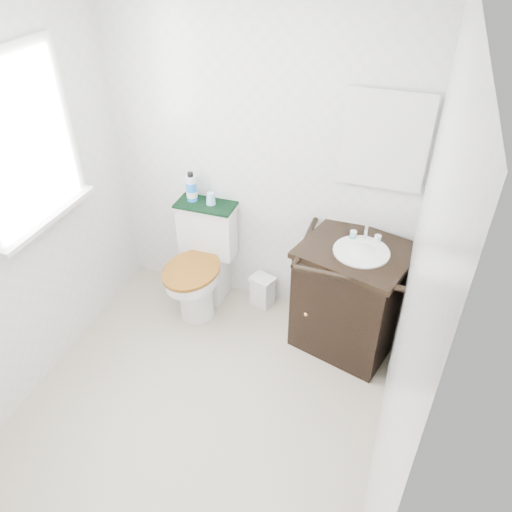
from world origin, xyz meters
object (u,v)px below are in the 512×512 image
Objects in this scene: vanity at (351,295)px; trash_bin at (262,290)px; toilet at (203,266)px; cup at (211,199)px; mouthwash_bottle at (191,188)px.

vanity reaches higher than trash_bin.
cup is at bearing 73.90° from toilet.
toilet is 3.18× the size of trash_bin.
cup is (0.15, -0.01, -0.06)m from mouthwash_bottle.
vanity is 1.37m from mouthwash_bottle.
cup is (-1.10, 0.20, 0.45)m from vanity.
cup reaches higher than toilet.
toilet is at bearing 176.83° from vanity.
trash_bin is 0.98m from mouthwash_bottle.
trash_bin is 1.16× the size of mouthwash_bottle.
vanity is 10.65× the size of cup.
vanity is at bearing -15.66° from trash_bin.
mouthwash_bottle reaches higher than cup.
toilet is 0.51m from trash_bin.
mouthwash_bottle is (-0.55, 0.01, 0.81)m from trash_bin.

